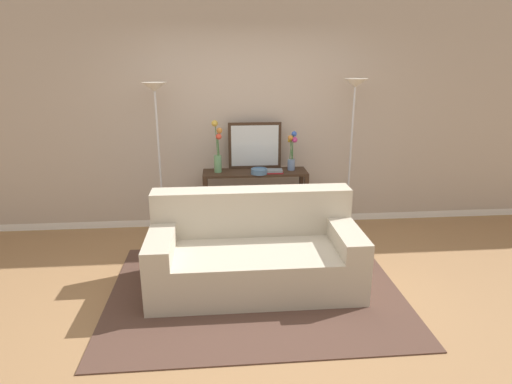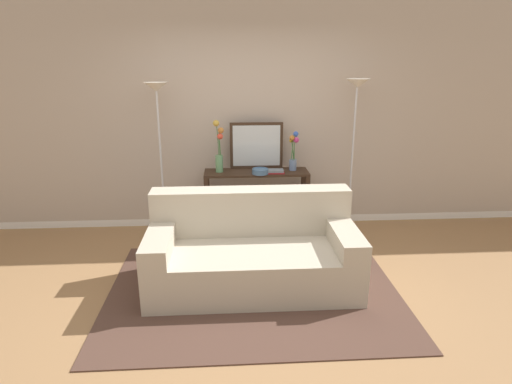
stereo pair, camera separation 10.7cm
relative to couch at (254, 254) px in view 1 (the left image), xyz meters
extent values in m
cube|color=#9E754C|center=(-0.01, -0.32, -0.32)|extent=(16.00, 16.00, 0.02)
cube|color=white|center=(-0.01, 1.65, -0.26)|extent=(12.00, 0.15, 0.09)
cube|color=#B7A899|center=(-0.01, 1.65, 1.25)|extent=(12.00, 0.14, 2.95)
cube|color=#51382D|center=(0.00, -0.16, -0.30)|extent=(2.71, 2.02, 0.01)
cube|color=#BCB29E|center=(0.00, -0.06, -0.10)|extent=(1.96, 0.94, 0.42)
cube|color=#BCB29E|center=(0.00, 0.28, 0.34)|extent=(1.96, 0.26, 0.46)
cube|color=#BCB29E|center=(-0.86, -0.06, -0.01)|extent=(0.24, 0.94, 0.60)
cube|color=#BCB29E|center=(0.86, -0.06, -0.01)|extent=(0.24, 0.94, 0.60)
cube|color=#382619|center=(0.12, 1.28, 0.47)|extent=(1.26, 0.37, 0.03)
cube|color=#382619|center=(0.12, 1.28, -0.16)|extent=(1.16, 0.31, 0.01)
cube|color=#382619|center=(-0.48, 1.12, 0.07)|extent=(0.05, 0.05, 0.76)
cube|color=#382619|center=(0.72, 1.12, 0.07)|extent=(0.05, 0.05, 0.76)
cube|color=#382619|center=(-0.48, 1.44, 0.07)|extent=(0.05, 0.05, 0.76)
cube|color=#382619|center=(0.72, 1.44, 0.07)|extent=(0.05, 0.05, 0.76)
cylinder|color=silver|center=(-1.00, 1.19, -0.30)|extent=(0.26, 0.26, 0.02)
cylinder|color=silver|center=(-1.00, 1.19, 0.58)|extent=(0.02, 0.02, 1.73)
cone|color=silver|center=(-1.00, 1.19, 1.49)|extent=(0.28, 0.28, 0.10)
cylinder|color=silver|center=(1.26, 1.19, -0.30)|extent=(0.26, 0.26, 0.02)
cylinder|color=silver|center=(1.26, 1.19, 0.59)|extent=(0.02, 0.02, 1.76)
cone|color=silver|center=(1.26, 1.19, 1.52)|extent=(0.28, 0.28, 0.10)
cube|color=#382619|center=(0.13, 1.43, 0.77)|extent=(0.65, 0.02, 0.57)
cube|color=silver|center=(0.13, 1.42, 0.77)|extent=(0.58, 0.01, 0.50)
cylinder|color=#669E6B|center=(-0.33, 1.28, 0.58)|extent=(0.09, 0.09, 0.20)
cylinder|color=#3D7538|center=(-0.32, 1.28, 0.84)|extent=(0.02, 0.03, 0.30)
sphere|color=#BF7632|center=(-0.30, 1.27, 0.99)|extent=(0.07, 0.07, 0.07)
cylinder|color=#3D7538|center=(-0.34, 1.27, 0.88)|extent=(0.03, 0.03, 0.38)
sphere|color=gold|center=(-0.35, 1.26, 1.07)|extent=(0.07, 0.07, 0.07)
cylinder|color=#3D7538|center=(-0.32, 1.27, 0.80)|extent=(0.02, 0.02, 0.23)
sphere|color=#DB4430|center=(-0.31, 1.26, 0.92)|extent=(0.07, 0.07, 0.07)
cylinder|color=#6B84AD|center=(0.57, 1.31, 0.55)|extent=(0.09, 0.09, 0.13)
cylinder|color=#3D7538|center=(0.56, 1.30, 0.75)|extent=(0.04, 0.03, 0.27)
sphere|color=#C8792F|center=(0.54, 1.29, 0.88)|extent=(0.06, 0.06, 0.06)
cylinder|color=#3D7538|center=(0.58, 1.32, 0.77)|extent=(0.02, 0.02, 0.31)
sphere|color=blue|center=(0.60, 1.33, 0.92)|extent=(0.06, 0.06, 0.06)
cylinder|color=#3D7538|center=(0.58, 1.31, 0.73)|extent=(0.01, 0.04, 0.24)
sphere|color=#C9397E|center=(0.60, 1.31, 0.85)|extent=(0.07, 0.07, 0.07)
cylinder|color=#3D7538|center=(0.56, 1.32, 0.73)|extent=(0.03, 0.03, 0.23)
sphere|color=gold|center=(0.54, 1.34, 0.84)|extent=(0.05, 0.05, 0.05)
cylinder|color=#4C7093|center=(0.16, 1.17, 0.51)|extent=(0.20, 0.20, 0.05)
torus|color=#4C7093|center=(0.16, 1.17, 0.54)|extent=(0.19, 0.19, 0.01)
cube|color=maroon|center=(0.34, 1.19, 0.49)|extent=(0.21, 0.14, 0.02)
cube|color=slate|center=(0.34, 1.19, 0.51)|extent=(0.19, 0.13, 0.03)
cube|color=silver|center=(-0.38, 1.28, -0.25)|extent=(0.04, 0.13, 0.11)
cube|color=#1E7075|center=(-0.33, 1.28, -0.26)|extent=(0.05, 0.15, 0.10)
cube|color=#6B3360|center=(-0.29, 1.28, -0.25)|extent=(0.03, 0.14, 0.11)
cube|color=maroon|center=(-0.26, 1.28, -0.25)|extent=(0.04, 0.14, 0.12)
cube|color=slate|center=(-0.22, 1.28, -0.25)|extent=(0.03, 0.17, 0.12)
cube|color=#236033|center=(-0.18, 1.28, -0.26)|extent=(0.05, 0.17, 0.10)
camera|label=1|loc=(-0.31, -3.75, 1.83)|focal=30.28mm
camera|label=2|loc=(-0.21, -3.76, 1.83)|focal=30.28mm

